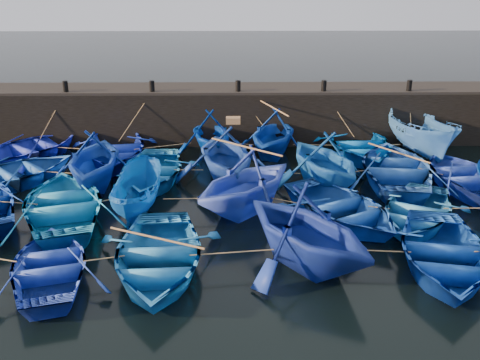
{
  "coord_description": "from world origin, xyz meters",
  "views": [
    {
      "loc": [
        -0.25,
        -15.08,
        7.97
      ],
      "look_at": [
        0.0,
        3.2,
        0.7
      ],
      "focal_mm": 40.0,
      "sensor_mm": 36.0,
      "label": 1
    }
  ],
  "objects": [
    {
      "name": "boat_21",
      "position": [
        -5.25,
        -2.35,
        0.44
      ],
      "size": [
        4.07,
        4.91,
        0.88
      ],
      "primitive_type": "imported",
      "rotation": [
        0.0,
        0.0,
        3.41
      ],
      "color": "#1C37A7",
      "rests_on": "ground"
    },
    {
      "name": "boat_3",
      "position": [
        1.56,
        7.87,
        1.1
      ],
      "size": [
        4.75,
        5.11,
        2.21
      ],
      "primitive_type": "imported",
      "rotation": [
        0.0,
        0.0,
        -0.32
      ],
      "color": "#063293",
      "rests_on": "ground"
    },
    {
      "name": "mooring_ropes",
      "position": [
        -0.26,
        4.74,
        0.87
      ],
      "size": [
        17.9,
        11.89,
        2.1
      ],
      "color": "tan",
      "rests_on": "ground"
    },
    {
      "name": "bollard_0",
      "position": [
        -8.0,
        9.6,
        2.87
      ],
      "size": [
        0.24,
        0.24,
        0.5
      ],
      "primitive_type": "cylinder",
      "color": "black",
      "rests_on": "quay_top"
    },
    {
      "name": "boat_9",
      "position": [
        -0.54,
        4.68,
        1.22
      ],
      "size": [
        4.86,
        5.36,
        2.45
      ],
      "primitive_type": "imported",
      "rotation": [
        0.0,
        0.0,
        3.35
      ],
      "color": "#1A4095",
      "rests_on": "ground"
    },
    {
      "name": "boat_10",
      "position": [
        3.26,
        4.22,
        1.16
      ],
      "size": [
        5.13,
        5.49,
        2.33
      ],
      "primitive_type": "imported",
      "rotation": [
        0.0,
        0.0,
        3.51
      ],
      "color": "#1357B5",
      "rests_on": "ground"
    },
    {
      "name": "ground",
      "position": [
        0.0,
        0.0,
        0.0
      ],
      "size": [
        120.0,
        120.0,
        0.0
      ],
      "primitive_type": "plane",
      "color": "black",
      "rests_on": "ground"
    },
    {
      "name": "boat_18",
      "position": [
        5.83,
        0.92,
        0.47
      ],
      "size": [
        4.97,
        5.51,
        0.94
      ],
      "primitive_type": "imported",
      "rotation": [
        0.0,
        0.0,
        -0.49
      ],
      "color": "#1D66B1",
      "rests_on": "ground"
    },
    {
      "name": "quay_top",
      "position": [
        0.0,
        10.5,
        2.56
      ],
      "size": [
        26.0,
        2.5,
        0.12
      ],
      "primitive_type": "cube",
      "color": "black",
      "rests_on": "quay_wall"
    },
    {
      "name": "boat_24",
      "position": [
        5.63,
        -1.97,
        0.53
      ],
      "size": [
        4.62,
        5.73,
        1.05
      ],
      "primitive_type": "imported",
      "rotation": [
        0.0,
        0.0,
        -0.21
      ],
      "color": "#0B3A99",
      "rests_on": "ground"
    },
    {
      "name": "boat_22",
      "position": [
        -2.38,
        -2.07,
        0.54
      ],
      "size": [
        4.0,
        5.38,
        1.07
      ],
      "primitive_type": "imported",
      "rotation": [
        0.0,
        0.0,
        0.06
      ],
      "color": "blue",
      "rests_on": "ground"
    },
    {
      "name": "boat_8",
      "position": [
        -3.49,
        4.7,
        0.51
      ],
      "size": [
        3.69,
        5.04,
        1.02
      ],
      "primitive_type": "imported",
      "rotation": [
        0.0,
        0.0,
        -0.04
      ],
      "color": "blue",
      "rests_on": "ground"
    },
    {
      "name": "bollard_1",
      "position": [
        -4.0,
        9.6,
        2.87
      ],
      "size": [
        0.24,
        0.24,
        0.5
      ],
      "primitive_type": "cylinder",
      "color": "black",
      "rests_on": "quay_top"
    },
    {
      "name": "bollard_2",
      "position": [
        0.0,
        9.6,
        2.87
      ],
      "size": [
        0.24,
        0.24,
        0.5
      ],
      "primitive_type": "cylinder",
      "color": "black",
      "rests_on": "quay_top"
    },
    {
      "name": "boat_0",
      "position": [
        -9.26,
        7.68,
        0.51
      ],
      "size": [
        5.85,
        6.1,
        1.03
      ],
      "primitive_type": "imported",
      "rotation": [
        0.0,
        0.0,
        2.48
      ],
      "color": "#1422A1",
      "rests_on": "ground"
    },
    {
      "name": "boat_14",
      "position": [
        -5.97,
        1.45,
        0.57
      ],
      "size": [
        5.38,
        6.41,
        1.14
      ],
      "primitive_type": "imported",
      "rotation": [
        0.0,
        0.0,
        3.44
      ],
      "color": "blue",
      "rests_on": "ground"
    },
    {
      "name": "bollard_3",
      "position": [
        4.0,
        9.6,
        2.87
      ],
      "size": [
        0.24,
        0.24,
        0.5
      ],
      "primitive_type": "cylinder",
      "color": "black",
      "rests_on": "quay_top"
    },
    {
      "name": "bollard_4",
      "position": [
        8.0,
        9.6,
        2.87
      ],
      "size": [
        0.24,
        0.24,
        0.5
      ],
      "primitive_type": "cylinder",
      "color": "black",
      "rests_on": "quay_top"
    },
    {
      "name": "boat_5",
      "position": [
        8.19,
        7.81,
        1.01
      ],
      "size": [
        2.73,
        5.47,
        2.03
      ],
      "primitive_type": "imported",
      "rotation": [
        0.0,
        0.0,
        0.15
      ],
      "color": "blue",
      "rests_on": "ground"
    },
    {
      "name": "boat_11",
      "position": [
        6.24,
        4.73,
        0.59
      ],
      "size": [
        4.82,
        6.21,
        1.18
      ],
      "primitive_type": "imported",
      "rotation": [
        0.0,
        0.0,
        3.0
      ],
      "color": "#1B4AA1",
      "rests_on": "ground"
    },
    {
      "name": "loose_oars",
      "position": [
        1.4,
        3.1,
        1.74
      ],
      "size": [
        10.87,
        12.01,
        1.37
      ],
      "color": "#99724C",
      "rests_on": "ground"
    },
    {
      "name": "boat_12",
      "position": [
        8.75,
        4.02,
        0.52
      ],
      "size": [
        4.21,
        5.43,
        1.03
      ],
      "primitive_type": "imported",
      "rotation": [
        0.0,
        0.0,
        3.28
      ],
      "color": "#203BAD",
      "rests_on": "ground"
    },
    {
      "name": "quay_wall",
      "position": [
        0.0,
        10.5,
        1.25
      ],
      "size": [
        26.0,
        2.5,
        2.5
      ],
      "primitive_type": "cube",
      "color": "black",
      "rests_on": "ground"
    },
    {
      "name": "boat_6",
      "position": [
        -8.81,
        4.6,
        0.5
      ],
      "size": [
        5.9,
        5.89,
        1.01
      ],
      "primitive_type": "imported",
      "rotation": [
        0.0,
        0.0,
        2.35
      ],
      "color": "#134499",
      "rests_on": "ground"
    },
    {
      "name": "boat_23",
      "position": [
        1.79,
        -1.78,
        1.24
      ],
      "size": [
        6.07,
        6.19,
        2.47
      ],
      "primitive_type": "imported",
      "rotation": [
        0.0,
        0.0,
        0.65
      ],
      "color": "navy",
      "rests_on": "ground"
    },
    {
      "name": "boat_4",
      "position": [
        5.47,
        7.76,
        0.57
      ],
      "size": [
        4.11,
        5.6,
        1.13
      ],
      "primitive_type": "imported",
      "rotation": [
        0.0,
        0.0,
        0.04
      ],
      "color": "#014BA5",
      "rests_on": "ground"
    },
    {
      "name": "boat_17",
      "position": [
        3.36,
        1.14,
        0.51
      ],
      "size": [
        5.5,
        6.05,
        1.03
      ],
      "primitive_type": "imported",
      "rotation": [
        0.0,
        0.0,
        0.51
      ],
      "color": "#1243A3",
      "rests_on": "ground"
    },
    {
      "name": "boat_16",
      "position": [
        0.17,
        1.88,
        1.19
      ],
      "size": [
        5.95,
        5.98,
        2.39
      ],
      "primitive_type": "imported",
      "rotation": [
        0.0,
        0.0,
        -0.75
      ],
      "color": "blue",
      "rests_on": "ground"
    },
    {
      "name": "wooden_crate",
      "position": [
        -0.24,
        4.68,
        2.56
      ],
      "size": [
        0.54,
        0.37,
        0.24
      ],
      "primitive_type": "cube",
      "color": "olive",
      "rests_on": "boat_9"
    },
    {
      "name": "boat_2",
      "position": [
        -1.26,
        8.18,
        1.03
      ],
      "size": [
        4.14,
        4.56,
        2.07
      ],
      "primitive_type": "imported",
      "rotation": [
        0.0,
        0.0,
        0.21
      ],
      "color": "#002E95",
      "rests_on": "ground"
    },
    {
      "name": "boat_15",
      "position": [
        -3.57,
        1.84,
        0.77
      ],
      "size": [
        1.63,
        4.02,
        1.54
      ],
      "primitive_type": "imported",
      "rotation": [
        0.0,
        0.0,
        3.11
      ],
      "color": "#0A4B96",
      "rests_on": "ground"
    },
    {
      "name": "boat_7",
      "position": [
        -5.56,
        4.37,
        1.18
      ],
      "size": [
        4.07,
        4.66,
        2.36
      ],
      "primitive_type": "imported",
      "rotation": [
        0.0,
        0.0,
        3.19
      ],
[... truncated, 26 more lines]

